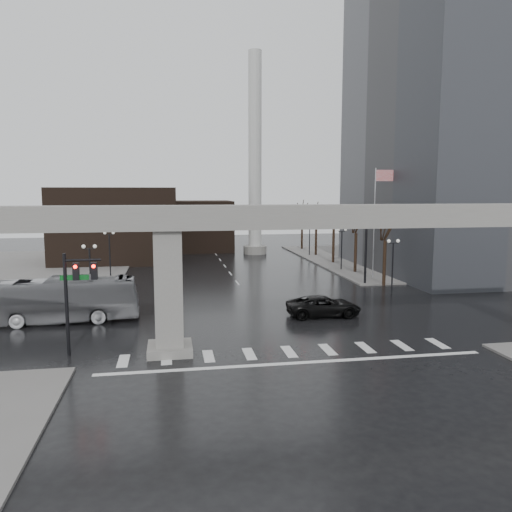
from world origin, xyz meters
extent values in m
plane|color=black|center=(0.00, 0.00, 0.00)|extent=(160.00, 160.00, 0.00)
cube|color=slate|center=(26.00, 36.00, 0.07)|extent=(28.00, 36.00, 0.15)
cube|color=slate|center=(-26.00, 36.00, 0.07)|extent=(28.00, 36.00, 0.15)
cube|color=gray|center=(0.00, 0.00, 8.00)|extent=(48.00, 2.20, 1.40)
cube|color=gray|center=(-7.00, 0.00, 3.65)|extent=(1.60, 1.60, 7.30)
cube|color=gray|center=(-7.00, 0.00, 0.25)|extent=(2.60, 2.60, 0.50)
cube|color=slate|center=(28.00, 26.00, 21.00)|extent=(22.00, 26.00, 42.00)
cube|color=black|center=(-14.00, 42.00, 5.00)|extent=(16.00, 14.00, 10.00)
cube|color=black|center=(-2.00, 52.00, 4.00)|extent=(10.00, 10.00, 8.00)
cylinder|color=#BABAB6|center=(6.00, 46.00, 15.00)|extent=(2.00, 2.00, 30.00)
cylinder|color=gray|center=(6.00, 46.00, 0.60)|extent=(3.60, 3.60, 1.20)
cylinder|color=black|center=(12.80, 18.80, 4.00)|extent=(0.24, 0.24, 8.00)
cylinder|color=black|center=(6.80, 18.80, 7.20)|extent=(12.00, 0.18, 0.18)
cube|color=black|center=(9.80, 18.80, 6.55)|extent=(0.35, 0.30, 1.00)
cube|color=black|center=(6.30, 18.80, 6.55)|extent=(0.35, 0.30, 1.00)
cube|color=black|center=(2.80, 18.80, 6.55)|extent=(0.35, 0.30, 1.00)
sphere|color=#FF0C05|center=(9.80, 18.62, 6.85)|extent=(0.20, 0.20, 0.20)
cube|color=#0C541A|center=(11.30, 18.80, 7.00)|extent=(1.80, 0.05, 0.35)
cube|color=#0C541A|center=(4.80, 18.80, 7.00)|extent=(1.80, 0.05, 0.35)
cylinder|color=black|center=(-12.80, 0.50, 3.00)|extent=(0.20, 0.20, 6.00)
cylinder|color=black|center=(-11.80, 0.50, 5.60)|extent=(2.00, 0.14, 0.14)
cube|color=black|center=(-12.20, 0.50, 4.95)|extent=(0.35, 0.30, 1.00)
cube|color=black|center=(-11.20, 0.50, 4.95)|extent=(0.35, 0.30, 1.00)
cube|color=#0C541A|center=(-12.30, 0.50, 4.60)|extent=(1.60, 0.05, 0.30)
cylinder|color=silver|center=(15.00, 22.00, 6.00)|extent=(0.12, 0.12, 12.00)
cube|color=red|center=(16.00, 22.00, 11.20)|extent=(2.00, 0.03, 1.20)
cylinder|color=black|center=(13.50, 14.00, 2.40)|extent=(0.14, 0.14, 4.80)
cube|color=black|center=(13.50, 14.00, 4.75)|extent=(0.90, 0.06, 0.06)
sphere|color=silver|center=(13.05, 14.00, 4.95)|extent=(0.32, 0.32, 0.32)
sphere|color=silver|center=(13.95, 14.00, 4.95)|extent=(0.32, 0.32, 0.32)
cylinder|color=black|center=(13.50, 28.00, 2.40)|extent=(0.14, 0.14, 4.80)
cube|color=black|center=(13.50, 28.00, 4.75)|extent=(0.90, 0.06, 0.06)
sphere|color=silver|center=(13.05, 28.00, 4.95)|extent=(0.32, 0.32, 0.32)
sphere|color=silver|center=(13.95, 28.00, 4.95)|extent=(0.32, 0.32, 0.32)
cylinder|color=black|center=(13.50, 42.00, 2.40)|extent=(0.14, 0.14, 4.80)
cube|color=black|center=(13.50, 42.00, 4.75)|extent=(0.90, 0.06, 0.06)
sphere|color=silver|center=(13.05, 42.00, 4.95)|extent=(0.32, 0.32, 0.32)
sphere|color=silver|center=(13.95, 42.00, 4.95)|extent=(0.32, 0.32, 0.32)
cylinder|color=black|center=(-13.50, 14.00, 2.40)|extent=(0.14, 0.14, 4.80)
cube|color=black|center=(-13.50, 14.00, 4.75)|extent=(0.90, 0.06, 0.06)
sphere|color=silver|center=(-13.95, 14.00, 4.95)|extent=(0.32, 0.32, 0.32)
sphere|color=silver|center=(-13.05, 14.00, 4.95)|extent=(0.32, 0.32, 0.32)
cylinder|color=black|center=(-13.50, 28.00, 2.40)|extent=(0.14, 0.14, 4.80)
cube|color=black|center=(-13.50, 28.00, 4.75)|extent=(0.90, 0.06, 0.06)
sphere|color=silver|center=(-13.95, 28.00, 4.95)|extent=(0.32, 0.32, 0.32)
sphere|color=silver|center=(-13.05, 28.00, 4.95)|extent=(0.32, 0.32, 0.32)
cylinder|color=black|center=(-13.50, 42.00, 2.40)|extent=(0.14, 0.14, 4.80)
cube|color=black|center=(-13.50, 42.00, 4.75)|extent=(0.90, 0.06, 0.06)
sphere|color=silver|center=(-13.95, 42.00, 4.95)|extent=(0.32, 0.32, 0.32)
sphere|color=silver|center=(-13.05, 42.00, 4.95)|extent=(0.32, 0.32, 0.32)
cylinder|color=black|center=(14.50, 18.00, 2.27)|extent=(0.34, 0.34, 4.55)
cylinder|color=black|center=(14.50, 18.00, 6.01)|extent=(0.12, 1.52, 2.98)
cylinder|color=black|center=(15.00, 18.25, 5.78)|extent=(0.83, 1.14, 2.51)
cylinder|color=black|center=(14.50, 26.00, 2.33)|extent=(0.34, 0.34, 4.66)
cylinder|color=black|center=(14.50, 26.00, 6.15)|extent=(0.12, 1.55, 3.05)
cylinder|color=black|center=(15.00, 26.25, 5.91)|extent=(0.85, 1.16, 2.57)
cylinder|color=black|center=(14.50, 34.00, 2.38)|extent=(0.34, 0.34, 4.76)
cylinder|color=black|center=(14.50, 34.00, 6.29)|extent=(0.12, 1.59, 3.11)
cylinder|color=black|center=(15.00, 34.25, 6.05)|extent=(0.86, 1.18, 2.62)
cylinder|color=black|center=(14.50, 42.00, 2.43)|extent=(0.34, 0.34, 4.87)
cylinder|color=black|center=(14.50, 42.00, 6.43)|extent=(0.12, 1.62, 3.18)
cylinder|color=black|center=(15.00, 42.25, 6.18)|extent=(0.88, 1.20, 2.68)
cylinder|color=black|center=(14.50, 50.00, 2.48)|extent=(0.34, 0.34, 4.97)
cylinder|color=black|center=(14.50, 50.00, 6.57)|extent=(0.12, 1.65, 3.25)
cylinder|color=black|center=(15.00, 50.25, 6.31)|extent=(0.89, 1.23, 2.74)
imported|color=black|center=(4.64, 6.91, 0.79)|extent=(5.73, 2.72, 1.58)
imported|color=#9B9BA0|center=(-15.24, 8.46, 1.66)|extent=(12.02, 3.29, 3.32)
camera|label=1|loc=(-6.86, -28.99, 9.49)|focal=35.00mm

